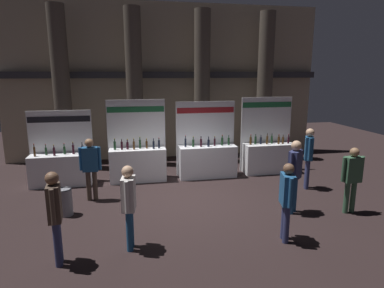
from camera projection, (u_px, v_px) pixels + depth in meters
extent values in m
plane|color=black|center=(189.00, 200.00, 8.80)|extent=(24.50, 24.50, 0.00)
cube|color=tan|center=(166.00, 83.00, 12.91)|extent=(12.25, 0.25, 5.96)
cube|color=#2D2D33|center=(167.00, 75.00, 12.55)|extent=(12.25, 0.20, 0.24)
cylinder|color=#51473D|center=(62.00, 89.00, 11.38)|extent=(0.59, 0.59, 5.60)
cylinder|color=#51473D|center=(135.00, 88.00, 11.84)|extent=(0.59, 0.59, 5.60)
cylinder|color=#51473D|center=(202.00, 88.00, 12.30)|extent=(0.59, 0.59, 5.60)
cylinder|color=#51473D|center=(265.00, 87.00, 12.76)|extent=(0.59, 0.59, 5.60)
cube|color=white|center=(61.00, 170.00, 9.91)|extent=(1.77, 0.60, 0.95)
cube|color=white|center=(62.00, 147.00, 10.10)|extent=(1.86, 0.04, 2.25)
cube|color=black|center=(59.00, 119.00, 9.90)|extent=(1.81, 0.01, 0.18)
cylinder|color=#472D14|center=(35.00, 152.00, 9.58)|extent=(0.06, 0.06, 0.28)
cylinder|color=#472D14|center=(34.00, 146.00, 9.54)|extent=(0.03, 0.03, 0.09)
cylinder|color=red|center=(34.00, 144.00, 9.53)|extent=(0.03, 0.03, 0.02)
cylinder|color=#19381E|center=(46.00, 151.00, 9.76)|extent=(0.06, 0.06, 0.22)
cylinder|color=#19381E|center=(46.00, 146.00, 9.73)|extent=(0.03, 0.03, 0.09)
cylinder|color=red|center=(45.00, 144.00, 9.72)|extent=(0.03, 0.03, 0.02)
cylinder|color=black|center=(54.00, 152.00, 9.67)|extent=(0.07, 0.07, 0.24)
cylinder|color=black|center=(54.00, 146.00, 9.64)|extent=(0.03, 0.03, 0.07)
cylinder|color=gold|center=(54.00, 145.00, 9.63)|extent=(0.03, 0.03, 0.02)
cylinder|color=#19381E|center=(65.00, 150.00, 9.88)|extent=(0.07, 0.07, 0.23)
cylinder|color=#19381E|center=(64.00, 145.00, 9.84)|extent=(0.03, 0.03, 0.09)
cylinder|color=red|center=(64.00, 144.00, 9.83)|extent=(0.03, 0.03, 0.02)
cylinder|color=black|center=(73.00, 149.00, 9.89)|extent=(0.07, 0.07, 0.28)
cylinder|color=black|center=(73.00, 144.00, 9.85)|extent=(0.03, 0.03, 0.08)
cylinder|color=gold|center=(73.00, 142.00, 9.84)|extent=(0.03, 0.03, 0.02)
cylinder|color=black|center=(82.00, 150.00, 9.83)|extent=(0.07, 0.07, 0.26)
cylinder|color=black|center=(82.00, 144.00, 9.79)|extent=(0.03, 0.03, 0.09)
cylinder|color=black|center=(82.00, 143.00, 9.78)|extent=(0.03, 0.03, 0.02)
cube|color=white|center=(138.00, 165.00, 10.32)|extent=(1.74, 0.60, 1.04)
cube|color=white|center=(137.00, 139.00, 10.48)|extent=(1.83, 0.04, 2.54)
cube|color=#1E6638|center=(136.00, 109.00, 10.26)|extent=(1.77, 0.01, 0.18)
cylinder|color=#19381E|center=(115.00, 146.00, 10.06)|extent=(0.07, 0.07, 0.26)
cylinder|color=#19381E|center=(115.00, 140.00, 10.02)|extent=(0.03, 0.03, 0.08)
cylinder|color=gold|center=(114.00, 139.00, 10.01)|extent=(0.03, 0.03, 0.02)
cylinder|color=black|center=(122.00, 146.00, 10.07)|extent=(0.07, 0.07, 0.25)
cylinder|color=black|center=(122.00, 141.00, 10.04)|extent=(0.03, 0.03, 0.07)
cylinder|color=black|center=(121.00, 139.00, 10.03)|extent=(0.03, 0.03, 0.02)
cylinder|color=black|center=(128.00, 146.00, 10.12)|extent=(0.07, 0.07, 0.22)
cylinder|color=black|center=(127.00, 141.00, 10.08)|extent=(0.03, 0.03, 0.09)
cylinder|color=gold|center=(127.00, 139.00, 10.07)|extent=(0.03, 0.03, 0.02)
cylinder|color=#472D14|center=(134.00, 146.00, 10.09)|extent=(0.07, 0.07, 0.25)
cylinder|color=#472D14|center=(134.00, 140.00, 10.05)|extent=(0.03, 0.03, 0.08)
cylinder|color=gold|center=(134.00, 139.00, 10.04)|extent=(0.03, 0.03, 0.02)
cylinder|color=#19381E|center=(140.00, 144.00, 10.22)|extent=(0.06, 0.06, 0.28)
cylinder|color=#19381E|center=(140.00, 139.00, 10.19)|extent=(0.03, 0.03, 0.08)
cylinder|color=gold|center=(140.00, 137.00, 10.18)|extent=(0.03, 0.03, 0.02)
cylinder|color=#472D14|center=(147.00, 145.00, 10.25)|extent=(0.06, 0.06, 0.23)
cylinder|color=#472D14|center=(147.00, 140.00, 10.22)|extent=(0.03, 0.03, 0.07)
cylinder|color=gold|center=(146.00, 139.00, 10.21)|extent=(0.03, 0.03, 0.02)
cylinder|color=black|center=(154.00, 145.00, 10.19)|extent=(0.06, 0.06, 0.24)
cylinder|color=black|center=(153.00, 140.00, 10.16)|extent=(0.03, 0.03, 0.07)
cylinder|color=black|center=(153.00, 139.00, 10.15)|extent=(0.03, 0.03, 0.02)
cylinder|color=black|center=(159.00, 144.00, 10.25)|extent=(0.06, 0.06, 0.26)
cylinder|color=black|center=(159.00, 139.00, 10.22)|extent=(0.03, 0.03, 0.06)
cylinder|color=red|center=(159.00, 138.00, 10.21)|extent=(0.03, 0.03, 0.02)
cube|color=white|center=(208.00, 162.00, 10.70)|extent=(1.86, 0.60, 1.03)
cube|color=white|center=(205.00, 138.00, 10.88)|extent=(1.96, 0.04, 2.45)
cube|color=maroon|center=(206.00, 110.00, 10.66)|extent=(1.90, 0.01, 0.18)
cylinder|color=black|center=(185.00, 143.00, 10.45)|extent=(0.06, 0.06, 0.27)
cylinder|color=black|center=(185.00, 137.00, 10.41)|extent=(0.03, 0.03, 0.09)
cylinder|color=red|center=(185.00, 136.00, 10.40)|extent=(0.03, 0.03, 0.02)
cylinder|color=#19381E|center=(193.00, 143.00, 10.49)|extent=(0.07, 0.07, 0.23)
cylinder|color=#19381E|center=(193.00, 138.00, 10.45)|extent=(0.03, 0.03, 0.09)
cylinder|color=gold|center=(193.00, 137.00, 10.44)|extent=(0.03, 0.03, 0.02)
cylinder|color=black|center=(201.00, 143.00, 10.49)|extent=(0.07, 0.07, 0.25)
cylinder|color=black|center=(201.00, 138.00, 10.46)|extent=(0.03, 0.03, 0.08)
cylinder|color=black|center=(201.00, 136.00, 10.45)|extent=(0.03, 0.03, 0.02)
cylinder|color=black|center=(209.00, 143.00, 10.50)|extent=(0.07, 0.07, 0.22)
cylinder|color=black|center=(209.00, 138.00, 10.47)|extent=(0.03, 0.03, 0.09)
cylinder|color=black|center=(209.00, 137.00, 10.46)|extent=(0.03, 0.03, 0.02)
cylinder|color=black|center=(215.00, 142.00, 10.63)|extent=(0.06, 0.06, 0.24)
cylinder|color=black|center=(215.00, 138.00, 10.59)|extent=(0.03, 0.03, 0.07)
cylinder|color=gold|center=(215.00, 136.00, 10.59)|extent=(0.03, 0.03, 0.02)
cylinder|color=#19381E|center=(222.00, 141.00, 10.69)|extent=(0.07, 0.07, 0.25)
cylinder|color=#19381E|center=(222.00, 137.00, 10.66)|extent=(0.03, 0.03, 0.08)
cylinder|color=red|center=(222.00, 135.00, 10.65)|extent=(0.03, 0.03, 0.02)
cylinder|color=#19381E|center=(229.00, 141.00, 10.73)|extent=(0.07, 0.07, 0.24)
cylinder|color=#19381E|center=(229.00, 137.00, 10.70)|extent=(0.03, 0.03, 0.07)
cylinder|color=black|center=(229.00, 135.00, 10.69)|extent=(0.03, 0.03, 0.02)
cube|color=white|center=(269.00, 158.00, 11.18)|extent=(1.71, 0.60, 1.00)
cube|color=white|center=(266.00, 134.00, 11.34)|extent=(1.80, 0.04, 2.55)
cube|color=#1E6638|center=(267.00, 105.00, 11.11)|extent=(1.74, 0.01, 0.18)
cylinder|color=#472D14|center=(251.00, 141.00, 10.94)|extent=(0.07, 0.07, 0.25)
cylinder|color=#472D14|center=(251.00, 136.00, 10.91)|extent=(0.03, 0.03, 0.07)
cylinder|color=red|center=(251.00, 135.00, 10.90)|extent=(0.03, 0.03, 0.02)
cylinder|color=#19381E|center=(256.00, 140.00, 11.00)|extent=(0.07, 0.07, 0.26)
cylinder|color=#19381E|center=(256.00, 136.00, 10.96)|extent=(0.03, 0.03, 0.07)
cylinder|color=black|center=(256.00, 134.00, 10.96)|extent=(0.03, 0.03, 0.02)
cylinder|color=black|center=(261.00, 141.00, 11.03)|extent=(0.07, 0.07, 0.24)
cylinder|color=black|center=(261.00, 136.00, 11.00)|extent=(0.03, 0.03, 0.06)
cylinder|color=black|center=(261.00, 135.00, 10.99)|extent=(0.03, 0.03, 0.02)
cylinder|color=#472D14|center=(267.00, 140.00, 11.01)|extent=(0.07, 0.07, 0.27)
cylinder|color=#472D14|center=(267.00, 135.00, 10.98)|extent=(0.03, 0.03, 0.08)
cylinder|color=black|center=(267.00, 134.00, 10.97)|extent=(0.03, 0.03, 0.02)
cylinder|color=#19381E|center=(272.00, 140.00, 11.12)|extent=(0.07, 0.07, 0.25)
cylinder|color=#19381E|center=(272.00, 135.00, 11.09)|extent=(0.03, 0.03, 0.08)
cylinder|color=black|center=(272.00, 134.00, 11.08)|extent=(0.03, 0.03, 0.02)
cylinder|color=#472D14|center=(279.00, 140.00, 11.04)|extent=(0.07, 0.07, 0.25)
cylinder|color=#472D14|center=(279.00, 136.00, 11.01)|extent=(0.03, 0.03, 0.06)
cylinder|color=red|center=(279.00, 135.00, 11.00)|extent=(0.03, 0.03, 0.02)
cylinder|color=#472D14|center=(283.00, 140.00, 11.08)|extent=(0.07, 0.07, 0.23)
cylinder|color=#472D14|center=(283.00, 136.00, 11.05)|extent=(0.03, 0.03, 0.07)
cylinder|color=black|center=(283.00, 135.00, 11.04)|extent=(0.03, 0.03, 0.02)
cylinder|color=black|center=(288.00, 140.00, 11.12)|extent=(0.06, 0.06, 0.23)
cylinder|color=black|center=(289.00, 136.00, 11.09)|extent=(0.03, 0.03, 0.07)
cylinder|color=red|center=(289.00, 135.00, 11.08)|extent=(0.03, 0.03, 0.02)
cylinder|color=slate|center=(65.00, 202.00, 7.83)|extent=(0.33, 0.33, 0.65)
torus|color=black|center=(64.00, 189.00, 7.76)|extent=(0.33, 0.33, 0.02)
cylinder|color=navy|center=(286.00, 225.00, 6.53)|extent=(0.12, 0.12, 0.79)
cylinder|color=navy|center=(284.00, 221.00, 6.70)|extent=(0.12, 0.12, 0.79)
cube|color=navy|center=(287.00, 189.00, 6.47)|extent=(0.31, 0.44, 0.62)
sphere|color=brown|center=(289.00, 169.00, 6.38)|extent=(0.22, 0.22, 0.22)
cylinder|color=navy|center=(291.00, 193.00, 6.22)|extent=(0.08, 0.08, 0.59)
cylinder|color=navy|center=(284.00, 185.00, 6.70)|extent=(0.08, 0.08, 0.59)
cylinder|color=navy|center=(294.00, 195.00, 8.01)|extent=(0.12, 0.12, 0.87)
cylinder|color=navy|center=(292.00, 197.00, 7.88)|extent=(0.12, 0.12, 0.87)
cube|color=navy|center=(295.00, 165.00, 7.78)|extent=(0.43, 0.41, 0.69)
sphere|color=tan|center=(296.00, 146.00, 7.68)|extent=(0.24, 0.24, 0.24)
cylinder|color=navy|center=(299.00, 162.00, 7.96)|extent=(0.08, 0.08, 0.65)
cylinder|color=navy|center=(291.00, 166.00, 7.60)|extent=(0.08, 0.08, 0.65)
cylinder|color=#47382D|center=(89.00, 186.00, 8.73)|extent=(0.12, 0.12, 0.81)
cylinder|color=#47382D|center=(95.00, 185.00, 8.76)|extent=(0.12, 0.12, 0.81)
cube|color=navy|center=(90.00, 159.00, 8.59)|extent=(0.40, 0.24, 0.64)
sphere|color=#8C6647|center=(89.00, 143.00, 8.50)|extent=(0.22, 0.22, 0.22)
cylinder|color=navy|center=(80.00, 159.00, 8.55)|extent=(0.08, 0.08, 0.61)
cylinder|color=navy|center=(100.00, 158.00, 8.63)|extent=(0.08, 0.08, 0.61)
cylinder|color=navy|center=(307.00, 175.00, 9.58)|extent=(0.12, 0.12, 0.87)
cylinder|color=navy|center=(307.00, 173.00, 9.71)|extent=(0.12, 0.12, 0.87)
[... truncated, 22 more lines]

